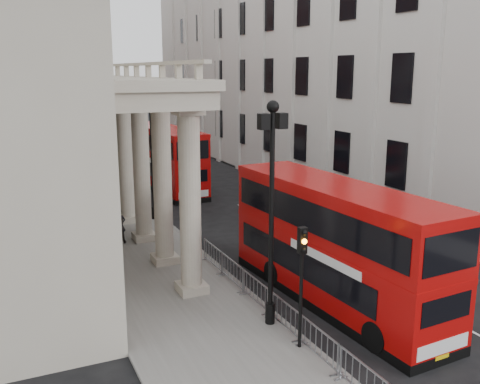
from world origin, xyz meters
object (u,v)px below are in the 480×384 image
at_px(bus_near, 335,242).
at_px(lamp_post_mid, 152,145).
at_px(pedestrian_c, 113,207).
at_px(bus_far, 166,157).
at_px(traffic_light, 302,265).
at_px(lamp_post_north, 103,122).
at_px(lamp_post_south, 272,200).
at_px(monument_column, 79,33).
at_px(pedestrian_a, 120,225).
at_px(pedestrian_b, 117,227).

bearing_deg(bus_near, lamp_post_mid, 99.24).
bearing_deg(pedestrian_c, bus_far, 45.58).
xyz_separation_m(traffic_light, bus_near, (3.31, 2.91, -0.50)).
bearing_deg(lamp_post_north, lamp_post_mid, -90.00).
height_order(lamp_post_south, bus_far, lamp_post_south).
relative_size(lamp_post_mid, traffic_light, 1.93).
bearing_deg(monument_column, lamp_post_mid, -95.24).
height_order(lamp_post_mid, bus_far, lamp_post_mid).
xyz_separation_m(lamp_post_mid, lamp_post_north, (0.00, 16.00, 0.00)).
relative_size(lamp_post_south, lamp_post_mid, 1.00).
distance_m(bus_far, pedestrian_a, 14.19).
distance_m(lamp_post_mid, pedestrian_b, 6.45).
xyz_separation_m(monument_column, lamp_post_north, (-6.60, -56.00, -11.07)).
distance_m(lamp_post_south, pedestrian_c, 17.55).
relative_size(lamp_post_north, pedestrian_a, 4.52).
distance_m(lamp_post_south, bus_far, 25.10).
distance_m(pedestrian_a, pedestrian_c, 4.71).
height_order(lamp_post_south, lamp_post_north, same).
distance_m(monument_column, pedestrian_b, 78.14).
bearing_deg(pedestrian_b, lamp_post_north, -101.26).
distance_m(bus_near, pedestrian_c, 17.14).
xyz_separation_m(monument_column, pedestrian_c, (-9.03, -71.08, -15.06)).
bearing_deg(traffic_light, bus_far, 82.70).
distance_m(lamp_post_north, pedestrian_a, 20.35).
xyz_separation_m(bus_near, pedestrian_b, (-6.60, 11.03, -1.55)).
xyz_separation_m(lamp_post_north, pedestrian_a, (-3.01, -19.75, -3.87)).
xyz_separation_m(lamp_post_north, traffic_light, (0.10, -34.02, -1.80)).
xyz_separation_m(lamp_post_south, bus_near, (3.41, 0.89, -2.30)).
height_order(lamp_post_mid, pedestrian_b, lamp_post_mid).
xyz_separation_m(lamp_post_south, bus_far, (3.53, 24.74, -2.30)).
distance_m(monument_column, lamp_post_north, 57.46).
bearing_deg(lamp_post_mid, bus_far, 68.01).
relative_size(bus_far, pedestrian_c, 7.27).
bearing_deg(pedestrian_a, lamp_post_mid, 51.17).
distance_m(bus_far, pedestrian_b, 14.56).
xyz_separation_m(lamp_post_south, traffic_light, (0.10, -2.02, -1.80)).
bearing_deg(pedestrian_a, pedestrian_b, -120.15).
distance_m(monument_column, bus_near, 88.19).
xyz_separation_m(lamp_post_south, pedestrian_a, (-3.01, 12.25, -3.87)).
bearing_deg(pedestrian_c, lamp_post_mid, -27.89).
bearing_deg(lamp_post_south, bus_far, 81.88).
height_order(monument_column, bus_near, monument_column).
bearing_deg(monument_column, traffic_light, -94.13).
relative_size(bus_far, pedestrian_a, 6.33).
relative_size(lamp_post_mid, pedestrian_b, 4.40).
height_order(lamp_post_south, lamp_post_mid, same).
xyz_separation_m(traffic_light, pedestrian_b, (-3.29, 13.94, -2.04)).
height_order(lamp_post_mid, bus_near, lamp_post_mid).
bearing_deg(traffic_light, lamp_post_south, 92.84).
bearing_deg(monument_column, bus_near, -92.10).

